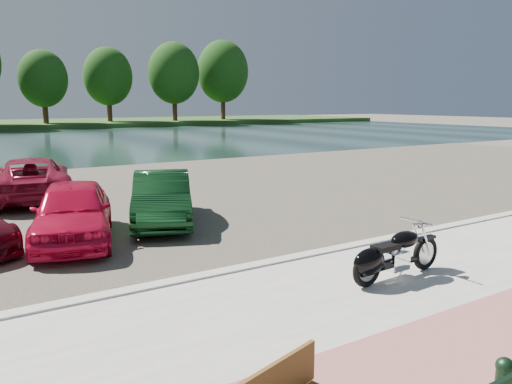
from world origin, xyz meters
The scene contains 11 objects.
ground centered at (0.00, 0.00, 0.00)m, with size 200.00×200.00×0.00m, color #595447.
promenade centered at (0.00, -1.00, 0.05)m, with size 60.00×6.00×0.10m, color #ADAAA3.
pink_path centered at (0.00, -2.50, 0.10)m, with size 60.00×2.00×0.01m, color #A8655E.
kerb centered at (0.00, 2.00, 0.07)m, with size 60.00×0.30×0.14m, color #ADAAA3.
parking_lot centered at (0.00, 11.00, 0.02)m, with size 60.00×18.00×0.04m, color #3E3832.
river centered at (0.00, 40.00, 0.00)m, with size 120.00×40.00×0.00m, color #1B312F.
far_trees centered at (4.36, 65.79, 7.49)m, with size 70.25×10.68×12.52m.
motorcycle centered at (0.84, -0.03, 0.56)m, with size 2.33×0.75×1.05m.
car_4 centered at (-3.48, 6.01, 0.78)m, with size 1.75×4.34×1.48m, color red.
car_5 centered at (-0.97, 6.67, 0.75)m, with size 1.50×4.31×1.42m, color #0E3417.
car_10 centered at (-3.51, 12.20, 0.78)m, with size 2.45×5.30×1.47m, color #A01A3A.
Camera 1 is at (-5.96, -6.22, 3.37)m, focal length 35.00 mm.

